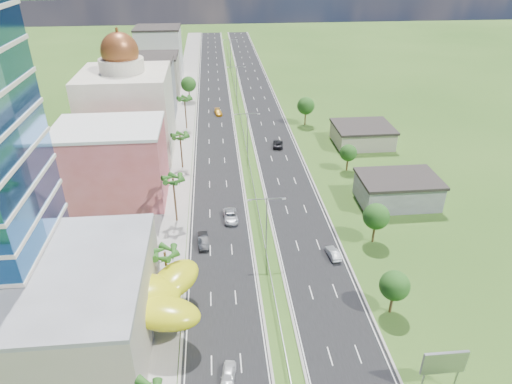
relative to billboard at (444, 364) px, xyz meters
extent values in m
plane|color=#2D5119|center=(-17.00, 18.00, -4.42)|extent=(500.00, 500.00, 0.00)
cube|color=black|center=(-24.50, 108.00, -4.40)|extent=(11.00, 260.00, 0.04)
cube|color=black|center=(-9.50, 108.00, -4.40)|extent=(11.00, 260.00, 0.04)
cube|color=gray|center=(-34.00, 108.00, -4.36)|extent=(7.00, 260.00, 0.12)
cube|color=gray|center=(-17.00, 90.00, -3.80)|extent=(0.08, 216.00, 0.28)
cube|color=gray|center=(-17.00, 192.00, -4.07)|extent=(0.10, 0.12, 0.70)
cylinder|color=gray|center=(-17.00, 28.00, 1.08)|extent=(0.20, 0.20, 11.00)
cube|color=gray|center=(-18.44, 28.00, 6.38)|extent=(2.88, 0.12, 0.12)
cube|color=gray|center=(-15.56, 28.00, 6.38)|extent=(2.88, 0.12, 0.12)
cube|color=silver|center=(-19.72, 28.00, 6.28)|extent=(0.60, 0.25, 0.18)
cube|color=silver|center=(-14.28, 28.00, 6.28)|extent=(0.60, 0.25, 0.18)
cylinder|color=gray|center=(-17.00, 68.00, 1.08)|extent=(0.20, 0.20, 11.00)
cube|color=gray|center=(-18.44, 68.00, 6.38)|extent=(2.88, 0.12, 0.12)
cube|color=gray|center=(-15.56, 68.00, 6.38)|extent=(2.88, 0.12, 0.12)
cube|color=silver|center=(-19.72, 68.00, 6.28)|extent=(0.60, 0.25, 0.18)
cube|color=silver|center=(-14.28, 68.00, 6.28)|extent=(0.60, 0.25, 0.18)
cylinder|color=gray|center=(-17.00, 113.00, 1.08)|extent=(0.20, 0.20, 11.00)
cube|color=gray|center=(-18.44, 113.00, 6.38)|extent=(2.88, 0.12, 0.12)
cube|color=gray|center=(-15.56, 113.00, 6.38)|extent=(2.88, 0.12, 0.12)
cube|color=silver|center=(-19.72, 113.00, 6.28)|extent=(0.60, 0.25, 0.18)
cube|color=silver|center=(-14.28, 113.00, 6.28)|extent=(0.60, 0.25, 0.18)
cylinder|color=gray|center=(-17.00, 158.00, 1.08)|extent=(0.20, 0.20, 11.00)
cube|color=gray|center=(-18.44, 158.00, 6.38)|extent=(2.88, 0.12, 0.12)
cube|color=gray|center=(-15.56, 158.00, 6.38)|extent=(2.88, 0.12, 0.12)
cube|color=silver|center=(-19.72, 158.00, 6.28)|extent=(0.60, 0.25, 0.18)
cube|color=silver|center=(-14.28, 158.00, 6.28)|extent=(0.60, 0.25, 0.18)
cube|color=#A49C87|center=(-49.00, 12.00, 1.08)|extent=(30.00, 24.00, 11.00)
cylinder|color=gray|center=(-41.00, 16.00, -2.42)|extent=(0.50, 0.50, 4.00)
cylinder|color=gray|center=(-34.00, 11.00, -2.42)|extent=(0.50, 0.50, 4.00)
cylinder|color=gray|center=(-38.00, 8.00, -2.42)|extent=(0.50, 0.50, 4.00)
cylinder|color=gray|center=(-32.00, 16.00, -2.42)|extent=(0.50, 0.50, 4.00)
cube|color=#C65451|center=(-45.00, 50.00, 3.08)|extent=(20.00, 15.00, 15.00)
cube|color=beige|center=(-45.00, 73.00, 5.58)|extent=(20.00, 20.00, 20.00)
cylinder|color=beige|center=(-45.00, 73.00, 17.08)|extent=(10.00, 10.00, 3.00)
sphere|color=brown|center=(-45.00, 73.00, 20.08)|extent=(8.40, 8.40, 8.40)
cube|color=slate|center=(-44.00, 98.00, 3.58)|extent=(16.00, 15.00, 16.00)
cube|color=#A49C87|center=(-44.00, 120.00, 2.08)|extent=(16.00, 15.00, 13.00)
cube|color=silver|center=(-44.00, 143.00, 4.58)|extent=(16.00, 15.00, 18.00)
cylinder|color=gray|center=(-2.00, 0.00, -2.82)|extent=(0.24, 0.24, 3.20)
cylinder|color=gray|center=(2.00, 0.00, -2.82)|extent=(0.24, 0.24, 3.20)
cube|color=#D85919|center=(0.00, 0.00, 0.18)|extent=(5.20, 0.35, 3.20)
cube|color=slate|center=(11.00, 43.00, -1.92)|extent=(15.00, 10.00, 5.00)
cube|color=#A49C87|center=(13.00, 73.00, -2.22)|extent=(14.00, 12.00, 4.40)
cylinder|color=#47301C|center=(-32.50, 20.00, -0.67)|extent=(0.36, 0.36, 7.50)
cylinder|color=#47301C|center=(-32.50, 40.00, 0.08)|extent=(0.36, 0.36, 9.00)
cylinder|color=#47301C|center=(-32.50, 63.00, -0.42)|extent=(0.36, 0.36, 8.00)
cylinder|color=#47301C|center=(-32.50, 88.00, -0.02)|extent=(0.36, 0.36, 8.80)
cylinder|color=#47301C|center=(-32.50, 113.00, -1.97)|extent=(0.40, 0.40, 4.90)
sphere|color=#26581B|center=(-32.50, 113.00, 1.18)|extent=(4.90, 4.90, 4.90)
cylinder|color=#47301C|center=(-1.00, 13.00, -2.32)|extent=(0.40, 0.40, 4.20)
sphere|color=#26581B|center=(-1.00, 13.00, 0.38)|extent=(4.20, 4.20, 4.20)
cylinder|color=#47301C|center=(2.00, 30.00, -2.15)|extent=(0.40, 0.40, 4.55)
sphere|color=#26581B|center=(2.00, 30.00, 0.78)|extent=(4.55, 4.55, 4.55)
cylinder|color=#47301C|center=(5.00, 58.00, -2.50)|extent=(0.40, 0.40, 3.85)
sphere|color=#26581B|center=(5.00, 58.00, -0.02)|extent=(3.85, 3.85, 3.85)
cylinder|color=#47301C|center=(1.00, 88.00, -1.97)|extent=(0.40, 0.40, 4.90)
sphere|color=#26581B|center=(1.00, 88.00, 1.18)|extent=(4.90, 4.90, 4.90)
imported|color=silver|center=(-24.31, 3.71, -3.68)|extent=(2.27, 4.31, 1.40)
imported|color=black|center=(-27.49, 31.81, -3.55)|extent=(2.14, 5.14, 1.65)
imported|color=#A6A8AE|center=(-22.43, 39.42, -3.61)|extent=(2.80, 5.66, 1.54)
imported|color=gold|center=(-23.45, 98.90, -3.68)|extent=(2.59, 5.03, 1.40)
imported|color=#AEB1B6|center=(-5.99, 26.37, -3.68)|extent=(2.01, 4.39, 1.39)
imported|color=black|center=(-8.83, 73.03, -3.65)|extent=(3.16, 5.59, 1.47)
camera|label=1|loc=(-24.49, -33.40, 41.92)|focal=32.00mm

